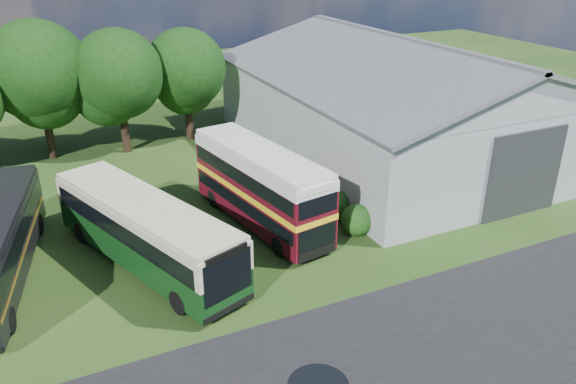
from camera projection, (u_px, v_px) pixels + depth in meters
ground at (316, 326)px, 22.73m from camera, size 120.00×120.00×0.00m
asphalt_road at (422, 349)px, 21.43m from camera, size 60.00×8.00×0.02m
storage_shed at (398, 93)px, 39.98m from camera, size 18.80×24.80×8.15m
tree_mid at (38, 71)px, 37.42m from camera, size 6.80×6.80×9.60m
tree_right_a at (118, 74)px, 38.76m from camera, size 6.26×6.26×8.83m
tree_right_b at (185, 69)px, 41.47m from camera, size 5.98×5.98×8.45m
shrub_front at (356, 233)px, 29.84m from camera, size 1.70×1.70×1.70m
shrub_mid at (337, 217)px, 31.48m from camera, size 1.60×1.60×1.60m
shrub_back at (320, 203)px, 33.13m from camera, size 1.80×1.80×1.80m
bus_green_single at (146, 231)px, 26.28m from camera, size 6.77×12.33×3.34m
bus_maroon_double at (261, 187)px, 29.95m from camera, size 4.20×10.30×4.31m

